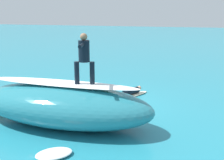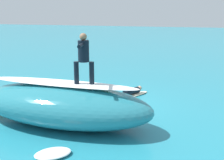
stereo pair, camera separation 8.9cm
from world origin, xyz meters
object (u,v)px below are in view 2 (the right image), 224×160
(surfer_riding, at_px, (84,55))
(surfer_paddling, at_px, (129,92))
(surfboard_riding, at_px, (84,85))
(surfboard_paddling, at_px, (131,95))

(surfer_riding, relative_size, surfer_paddling, 1.06)
(surfboard_riding, distance_m, surfer_riding, 0.98)
(surfboard_riding, relative_size, surfboard_paddling, 1.14)
(surfboard_riding, height_order, surfer_riding, surfer_riding)
(surfboard_paddling, xyz_separation_m, surfer_paddling, (0.07, 0.11, 0.17))
(surfboard_riding, distance_m, surfboard_paddling, 4.25)
(surfer_riding, bearing_deg, surfboard_riding, 0.00)
(surfboard_paddling, bearing_deg, surfboard_riding, -155.41)
(surfboard_riding, bearing_deg, surfer_paddling, -111.54)
(surfer_riding, relative_size, surfboard_paddling, 0.83)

